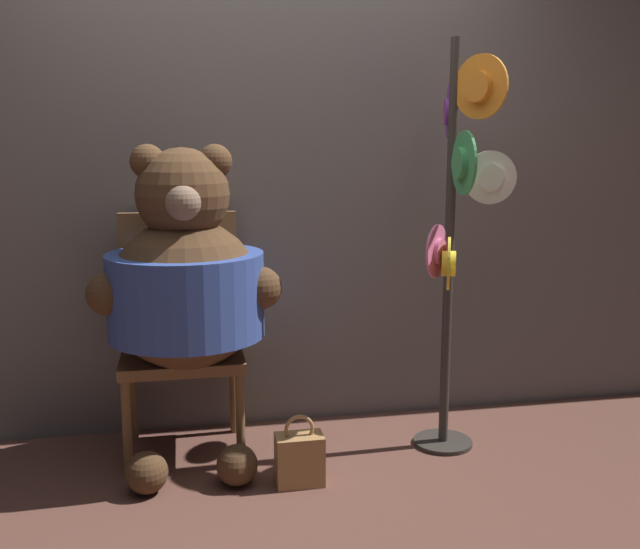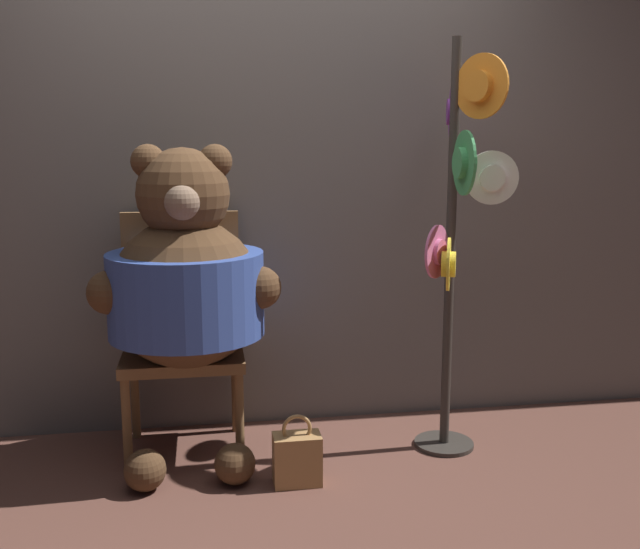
{
  "view_description": "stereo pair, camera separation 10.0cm",
  "coord_description": "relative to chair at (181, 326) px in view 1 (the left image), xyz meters",
  "views": [
    {
      "loc": [
        -0.4,
        -2.91,
        1.41
      ],
      "look_at": [
        0.21,
        0.17,
        0.84
      ],
      "focal_mm": 40.0,
      "sensor_mm": 36.0,
      "label": 1
    },
    {
      "loc": [
        -0.3,
        -2.93,
        1.41
      ],
      "look_at": [
        0.21,
        0.17,
        0.84
      ],
      "focal_mm": 40.0,
      "sensor_mm": 36.0,
      "label": 2
    }
  ],
  "objects": [
    {
      "name": "ground_plane",
      "position": [
        0.41,
        -0.37,
        -0.58
      ],
      "size": [
        14.0,
        14.0,
        0.0
      ],
      "primitive_type": "plane",
      "color": "brown"
    },
    {
      "name": "wall_back",
      "position": [
        0.41,
        0.26,
        0.56
      ],
      "size": [
        8.0,
        0.1,
        2.28
      ],
      "color": "#66605B",
      "rests_on": "ground_plane"
    },
    {
      "name": "hat_display_rack",
      "position": [
        1.22,
        -0.29,
        0.51
      ],
      "size": [
        0.48,
        0.57,
        1.87
      ],
      "color": "#332D28",
      "rests_on": "ground_plane"
    },
    {
      "name": "teddy_bear",
      "position": [
        0.03,
        -0.17,
        0.23
      ],
      "size": [
        0.83,
        0.73,
        1.42
      ],
      "color": "#4C331E",
      "rests_on": "ground_plane"
    },
    {
      "name": "handbag_on_ground",
      "position": [
        0.47,
        -0.51,
        -0.47
      ],
      "size": [
        0.2,
        0.12,
        0.31
      ],
      "color": "#A87A47",
      "rests_on": "ground_plane"
    },
    {
      "name": "chair",
      "position": [
        0.0,
        0.0,
        0.0
      ],
      "size": [
        0.55,
        0.45,
        1.1
      ],
      "color": "brown",
      "rests_on": "ground_plane"
    }
  ]
}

